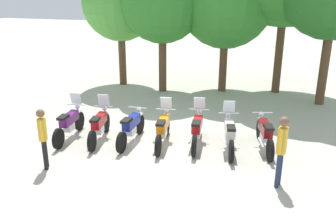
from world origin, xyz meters
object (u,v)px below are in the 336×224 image
object	(u,v)px
motorcycle_1	(99,125)
tree_1	(162,1)
motorcycle_2	(131,127)
motorcycle_6	(265,134)
motorcycle_4	(197,129)
tree_0	(120,3)
motorcycle_3	(163,129)
person_1	(43,134)
tree_2	(226,1)
motorcycle_0	(69,123)
motorcycle_5	(229,134)
person_0	(282,146)

from	to	relation	value
motorcycle_1	tree_1	world-z (taller)	tree_1
motorcycle_2	motorcycle_6	xyz separation A→B (m)	(4.04, 0.70, 0.00)
motorcycle_4	tree_0	size ratio (longest dim) A/B	0.38
motorcycle_3	person_1	size ratio (longest dim) A/B	1.29
motorcycle_3	motorcycle_4	size ratio (longest dim) A/B	1.00
motorcycle_6	tree_2	size ratio (longest dim) A/B	0.35
motorcycle_0	motorcycle_6	world-z (taller)	motorcycle_0
motorcycle_1	motorcycle_0	bearing A→B (deg)	85.48
motorcycle_5	motorcycle_6	world-z (taller)	motorcycle_5
motorcycle_0	tree_1	xyz separation A→B (m)	(1.11, 6.33, 3.59)
motorcycle_2	motorcycle_5	bearing A→B (deg)	-84.50
person_1	tree_0	bearing A→B (deg)	-108.89
motorcycle_6	tree_1	xyz separation A→B (m)	(-4.96, 5.34, 3.60)
motorcycle_2	person_1	bearing A→B (deg)	145.46
motorcycle_0	motorcycle_1	xyz separation A→B (m)	(1.01, 0.12, 0.00)
motorcycle_6	person_0	bearing A→B (deg)	177.61
motorcycle_1	tree_0	size ratio (longest dim) A/B	0.38
motorcycle_2	motorcycle_6	world-z (taller)	same
person_1	tree_2	world-z (taller)	tree_2
motorcycle_3	motorcycle_6	distance (m)	3.09
motorcycle_3	motorcycle_2	bearing A→B (deg)	88.96
motorcycle_3	motorcycle_4	distance (m)	1.05
motorcycle_0	person_0	size ratio (longest dim) A/B	1.21
tree_0	person_1	bearing A→B (deg)	-79.27
motorcycle_1	motorcycle_2	distance (m)	1.03
motorcycle_0	motorcycle_3	bearing A→B (deg)	-88.97
tree_0	motorcycle_1	bearing A→B (deg)	-72.06
motorcycle_3	person_0	xyz separation A→B (m)	(3.48, -1.54, 0.56)
tree_0	motorcycle_0	bearing A→B (deg)	-80.17
motorcycle_1	motorcycle_5	size ratio (longest dim) A/B	1.00
tree_1	tree_2	size ratio (longest dim) A/B	0.97
motorcycle_0	tree_0	world-z (taller)	tree_0
tree_0	tree_1	size ratio (longest dim) A/B	0.96
motorcycle_2	person_0	world-z (taller)	person_0
motorcycle_4	tree_1	bearing A→B (deg)	20.42
motorcycle_0	tree_2	xyz separation A→B (m)	(3.80, 7.16, 3.58)
motorcycle_1	motorcycle_3	bearing A→B (deg)	-92.60
motorcycle_1	motorcycle_2	size ratio (longest dim) A/B	0.99
motorcycle_4	motorcycle_6	distance (m)	2.04
person_1	motorcycle_5	bearing A→B (deg)	-179.45
motorcycle_5	person_1	bearing A→B (deg)	107.75
motorcycle_4	tree_0	world-z (taller)	tree_0
motorcycle_1	person_0	xyz separation A→B (m)	(5.50, -1.24, 0.56)
person_1	tree_0	xyz separation A→B (m)	(-1.70, 8.96, 2.96)
motorcycle_2	motorcycle_5	xyz separation A→B (m)	(3.02, 0.34, 0.01)
motorcycle_5	motorcycle_4	bearing A→B (deg)	73.59
person_0	tree_0	xyz separation A→B (m)	(-7.71, 8.07, 2.87)
motorcycle_4	tree_1	distance (m)	7.29
motorcycle_2	motorcycle_6	size ratio (longest dim) A/B	1.02
motorcycle_5	person_0	distance (m)	2.35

